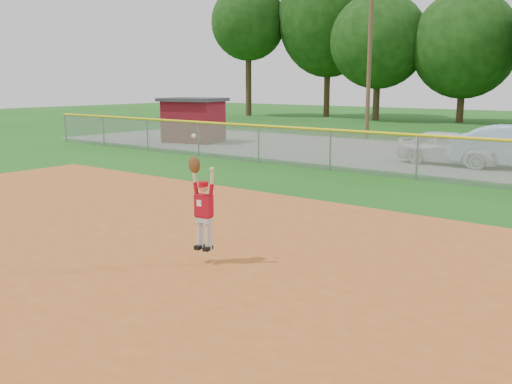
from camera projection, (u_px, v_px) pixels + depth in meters
ground at (216, 247)px, 11.33m from camera, size 120.00×120.00×0.00m
clay_infield at (89, 289)px, 9.01m from camera, size 24.00×16.00×0.04m
parking_strip at (473, 160)px, 23.71m from camera, size 44.00×10.00×0.03m
car_white_a at (450, 147)px, 22.26m from camera, size 4.00×1.65×1.36m
utility_shed at (193, 120)px, 30.60m from camera, size 3.65×3.13×2.38m
outfield_fence at (417, 154)px, 18.90m from camera, size 40.06×0.10×1.55m
ballplayer at (202, 204)px, 10.07m from camera, size 0.56×0.26×2.06m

